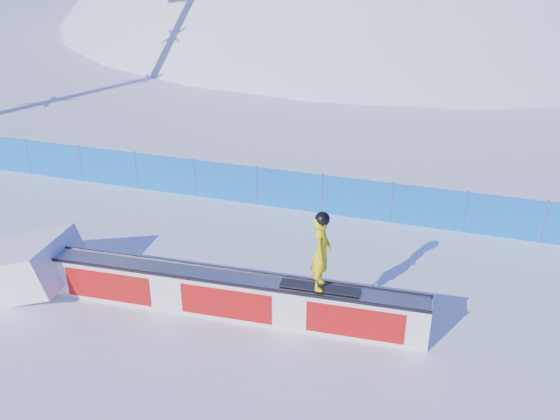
% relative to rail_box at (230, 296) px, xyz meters
% --- Properties ---
extents(ground, '(160.00, 160.00, 0.00)m').
position_rel_rail_box_xyz_m(ground, '(-2.30, 1.03, -0.50)').
color(ground, white).
rests_on(ground, ground).
extents(snow_hill, '(64.00, 64.00, 64.00)m').
position_rel_rail_box_xyz_m(snow_hill, '(-2.30, 43.03, -18.50)').
color(snow_hill, white).
rests_on(snow_hill, ground).
extents(safety_fence, '(22.05, 0.05, 1.30)m').
position_rel_rail_box_xyz_m(safety_fence, '(-2.30, 5.53, 0.10)').
color(safety_fence, blue).
rests_on(safety_fence, ground).
extents(rail_box, '(8.50, 1.06, 1.02)m').
position_rel_rail_box_xyz_m(rail_box, '(0.00, 0.00, 0.00)').
color(rail_box, white).
rests_on(rail_box, ground).
extents(snow_ramp, '(3.01, 1.98, 1.82)m').
position_rel_rail_box_xyz_m(snow_ramp, '(-5.29, -0.29, -0.50)').
color(snow_ramp, white).
rests_on(snow_ramp, ground).
extents(snowboarder, '(1.68, 0.61, 1.74)m').
position_rel_rail_box_xyz_m(snowboarder, '(1.97, 0.11, 1.37)').
color(snowboarder, black).
rests_on(snowboarder, rail_box).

